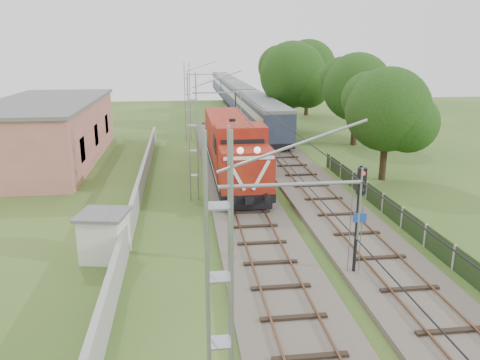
{
  "coord_description": "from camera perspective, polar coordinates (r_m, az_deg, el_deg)",
  "views": [
    {
      "loc": [
        -3.68,
        -16.95,
        9.51
      ],
      "look_at": [
        -0.49,
        8.44,
        2.2
      ],
      "focal_mm": 35.0,
      "sensor_mm": 36.0,
      "label": 1
    }
  ],
  "objects": [
    {
      "name": "ground",
      "position": [
        19.78,
        4.57,
        -12.84
      ],
      "size": [
        140.0,
        140.0,
        0.0
      ],
      "primitive_type": "plane",
      "color": "#32521E",
      "rests_on": "ground"
    },
    {
      "name": "track_main",
      "position": [
        25.97,
        1.47,
        -5.11
      ],
      "size": [
        4.2,
        70.0,
        0.45
      ],
      "color": "#6B6054",
      "rests_on": "ground"
    },
    {
      "name": "track_side",
      "position": [
        39.09,
        5.88,
        2.05
      ],
      "size": [
        4.2,
        80.0,
        0.45
      ],
      "color": "#6B6054",
      "rests_on": "ground"
    },
    {
      "name": "catenary",
      "position": [
        29.47,
        -5.64,
        5.19
      ],
      "size": [
        3.31,
        70.0,
        8.0
      ],
      "color": "gray",
      "rests_on": "ground"
    },
    {
      "name": "boundary_wall",
      "position": [
        30.38,
        -12.18,
        -1.19
      ],
      "size": [
        0.25,
        40.0,
        1.5
      ],
      "primitive_type": "cube",
      "color": "#9E9E99",
      "rests_on": "ground"
    },
    {
      "name": "station_building",
      "position": [
        43.04,
        -22.42,
        5.55
      ],
      "size": [
        8.4,
        20.4,
        5.22
      ],
      "color": "#C8726B",
      "rests_on": "ground"
    },
    {
      "name": "fence",
      "position": [
        24.78,
        21.69,
        -6.32
      ],
      "size": [
        0.12,
        32.0,
        1.2
      ],
      "color": "black",
      "rests_on": "ground"
    },
    {
      "name": "locomotive",
      "position": [
        35.17,
        -1.01,
        4.23
      ],
      "size": [
        3.21,
        18.36,
        4.66
      ],
      "color": "black",
      "rests_on": "ground"
    },
    {
      "name": "coach_rake",
      "position": [
        74.21,
        -0.42,
        10.5
      ],
      "size": [
        2.97,
        66.11,
        3.43
      ],
      "color": "black",
      "rests_on": "ground"
    },
    {
      "name": "signal_post",
      "position": [
        19.65,
        14.35,
        -2.74
      ],
      "size": [
        0.54,
        0.42,
        4.92
      ],
      "color": "black",
      "rests_on": "ground"
    },
    {
      "name": "relay_hut",
      "position": [
        22.61,
        -16.2,
        -6.49
      ],
      "size": [
        2.52,
        2.52,
        2.23
      ],
      "color": "silver",
      "rests_on": "ground"
    },
    {
      "name": "tree_a",
      "position": [
        35.35,
        17.67,
        8.08
      ],
      "size": [
        6.34,
        6.04,
        8.22
      ],
      "color": "#382817",
      "rests_on": "ground"
    },
    {
      "name": "tree_b",
      "position": [
        47.78,
        14.17,
        10.82
      ],
      "size": [
        6.97,
        6.64,
        9.04
      ],
      "color": "#382817",
      "rests_on": "ground"
    },
    {
      "name": "tree_c",
      "position": [
        54.71,
        6.53,
        12.54
      ],
      "size": [
        7.87,
        7.49,
        10.2
      ],
      "color": "#382817",
      "rests_on": "ground"
    },
    {
      "name": "tree_d",
      "position": [
        68.12,
        8.36,
        13.33
      ],
      "size": [
        8.16,
        7.77,
        10.57
      ],
      "color": "#382817",
      "rests_on": "ground"
    }
  ]
}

